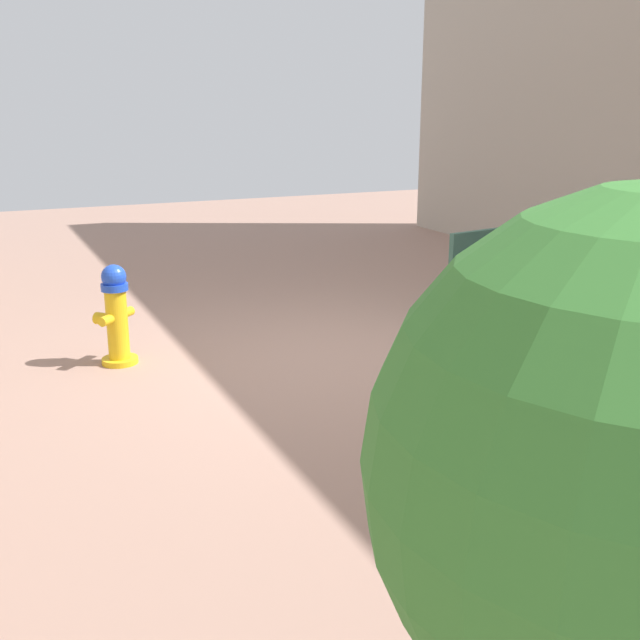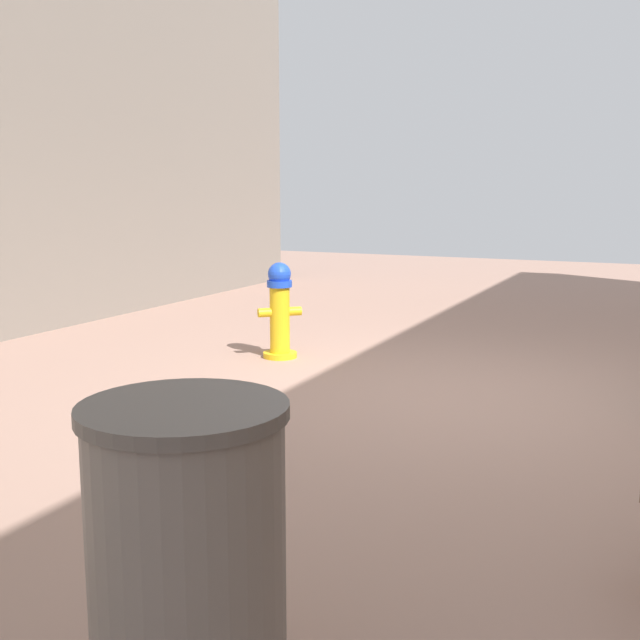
{
  "view_description": "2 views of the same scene",
  "coord_description": "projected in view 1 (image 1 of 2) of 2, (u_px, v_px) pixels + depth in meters",
  "views": [
    {
      "loc": [
        2.85,
        5.7,
        2.19
      ],
      "look_at": [
        0.62,
        0.9,
        0.67
      ],
      "focal_mm": 42.3,
      "sensor_mm": 36.0,
      "label": 1
    },
    {
      "loc": [
        -1.53,
        5.55,
        1.56
      ],
      "look_at": [
        0.64,
        0.89,
        0.68
      ],
      "focal_mm": 43.96,
      "sensor_mm": 36.0,
      "label": 2
    }
  ],
  "objects": [
    {
      "name": "ground_plane",
      "position": [
        341.0,
        359.0,
        6.73
      ],
      "size": [
        23.4,
        23.4,
        0.0
      ],
      "primitive_type": "plane",
      "color": "#9E7A6B"
    },
    {
      "name": "fire_hydrant",
      "position": [
        116.0,
        315.0,
        6.51
      ],
      "size": [
        0.37,
        0.37,
        0.88
      ],
      "color": "gold",
      "rests_on": "ground_plane"
    },
    {
      "name": "bench_near",
      "position": [
        515.0,
        271.0,
        7.98
      ],
      "size": [
        1.69,
        0.7,
        0.95
      ],
      "color": "#33594C",
      "rests_on": "ground_plane"
    },
    {
      "name": "planter_tree",
      "position": [
        633.0,
        615.0,
        1.41
      ],
      "size": [
        1.03,
        1.03,
        2.08
      ],
      "color": "slate",
      "rests_on": "ground_plane"
    }
  ]
}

